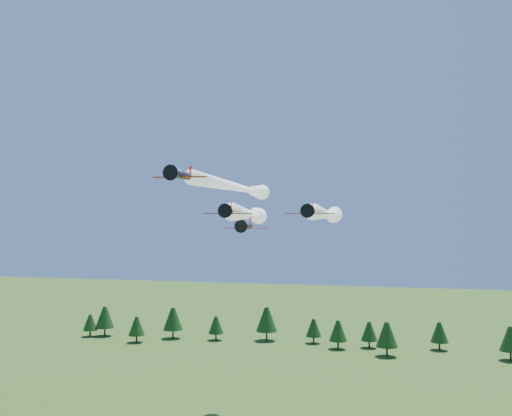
% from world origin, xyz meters
% --- Properties ---
extents(plane_lead, '(14.74, 59.85, 3.70)m').
position_xyz_m(plane_lead, '(-4.58, 24.36, 43.57)').
color(plane_lead, black).
rests_on(plane_lead, ground).
extents(plane_left, '(8.40, 62.49, 3.70)m').
position_xyz_m(plane_left, '(-9.41, 34.01, 49.34)').
color(plane_left, black).
rests_on(plane_left, ground).
extents(plane_right, '(8.00, 57.02, 3.70)m').
position_xyz_m(plane_right, '(9.16, 32.15, 43.71)').
color(plane_right, black).
rests_on(plane_right, ground).
extents(plane_slot, '(7.47, 8.12, 2.63)m').
position_xyz_m(plane_slot, '(-0.84, 7.70, 41.49)').
color(plane_slot, black).
rests_on(plane_slot, ground).
extents(treeline, '(172.70, 21.21, 11.79)m').
position_xyz_m(treeline, '(-1.57, 109.95, 6.57)').
color(treeline, '#382314').
rests_on(treeline, ground).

